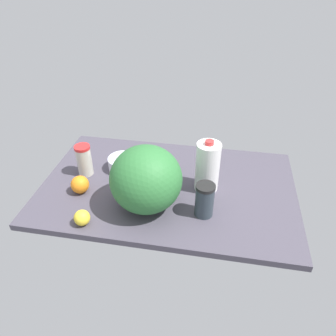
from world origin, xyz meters
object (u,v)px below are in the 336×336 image
Objects in this scene: mixing_bowl at (123,163)px; milk_jug at (207,167)px; shaker_bottle at (205,200)px; orange_far_back at (80,184)px; watermelon at (146,179)px; lemon_by_jug at (82,218)px; tumbler_cup at (84,160)px.

mixing_bowl is 44.83cm from milk_jug.
shaker_bottle is 57.92cm from orange_far_back.
shaker_bottle is at bearing -4.95° from orange_far_back.
watermelon reaches higher than shaker_bottle.
shaker_bottle is 51.01cm from lemon_by_jug.
shaker_bottle is at bearing -17.55° from tumbler_cup.
shaker_bottle is 1.85× the size of orange_far_back.
shaker_bottle is 2.31× the size of lemon_by_jug.
watermelon is 33.51cm from mixing_bowl.
milk_jug is 3.09× the size of orange_far_back.
orange_far_back is at bearing 114.41° from lemon_by_jug.
orange_far_back is 21.69cm from lemon_by_jug.
lemon_by_jug reaches higher than mixing_bowl.
milk_jug is at bearing -11.07° from mixing_bowl.
lemon_by_jug is at bearing -65.59° from orange_far_back.
mixing_bowl is 2.20× the size of lemon_by_jug.
lemon_by_jug is at bearing -96.91° from mixing_bowl.
watermelon reaches higher than mixing_bowl.
mixing_bowl is at bearing 126.11° from watermelon.
mixing_bowl is at bearing 168.93° from milk_jug.
watermelon is at bearing -53.89° from mixing_bowl.
tumbler_cup is at bearing 153.01° from watermelon.
mixing_bowl is at bearing 57.06° from orange_far_back.
watermelon is 3.67× the size of orange_far_back.
watermelon is 2.09× the size of mixing_bowl.
mixing_bowl is 0.95× the size of shaker_bottle.
tumbler_cup is 60.33cm from milk_jug.
watermelon is (35.67, -18.17, 6.44)cm from tumbler_cup.
orange_far_back is (-32.56, 3.95, -10.29)cm from watermelon.
tumbler_cup reaches higher than lemon_by_jug.
milk_jug reaches higher than shaker_bottle.
milk_jug reaches higher than tumbler_cup.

